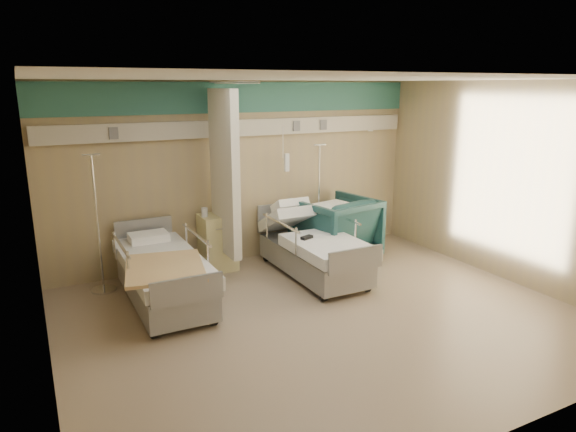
{
  "coord_description": "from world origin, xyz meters",
  "views": [
    {
      "loc": [
        -3.01,
        -4.88,
        2.73
      ],
      "look_at": [
        -0.18,
        0.6,
        1.15
      ],
      "focal_mm": 32.0,
      "sensor_mm": 36.0,
      "label": 1
    }
  ],
  "objects": [
    {
      "name": "bedside_cabinet",
      "position": [
        -0.55,
        2.2,
        0.42
      ],
      "size": [
        0.5,
        0.48,
        0.85
      ],
      "primitive_type": "cube",
      "color": "beige",
      "rests_on": "ground"
    },
    {
      "name": "bed_right",
      "position": [
        0.6,
        1.3,
        0.32
      ],
      "size": [
        1.0,
        2.16,
        0.63
      ],
      "primitive_type": null,
      "color": "silver",
      "rests_on": "ground"
    },
    {
      "name": "room_walls",
      "position": [
        -0.03,
        0.25,
        1.86
      ],
      "size": [
        6.04,
        5.04,
        2.82
      ],
      "color": "tan",
      "rests_on": "ground"
    },
    {
      "name": "waffle_blanket",
      "position": [
        1.22,
        1.74,
        1.06
      ],
      "size": [
        0.7,
        0.65,
        0.07
      ],
      "primitive_type": "cube",
      "rotation": [
        0.0,
        0.0,
        3.35
      ],
      "color": "white",
      "rests_on": "visitor_armchair"
    },
    {
      "name": "toiletry_bag",
      "position": [
        -0.42,
        2.2,
        0.91
      ],
      "size": [
        0.21,
        0.14,
        0.11
      ],
      "primitive_type": "cube",
      "rotation": [
        0.0,
        0.0,
        -0.07
      ],
      "color": "black",
      "rests_on": "bedside_cabinet"
    },
    {
      "name": "white_cup",
      "position": [
        -0.74,
        2.18,
        0.92
      ],
      "size": [
        0.11,
        0.11,
        0.14
      ],
      "primitive_type": "cylinder",
      "rotation": [
        0.0,
        0.0,
        0.14
      ],
      "color": "white",
      "rests_on": "bedside_cabinet"
    },
    {
      "name": "iv_stand_right",
      "position": [
        1.14,
        2.08,
        0.37
      ],
      "size": [
        0.33,
        0.33,
        1.83
      ],
      "rotation": [
        0.0,
        0.0,
        -0.03
      ],
      "color": "silver",
      "rests_on": "ground"
    },
    {
      "name": "iv_stand_left",
      "position": [
        -2.24,
        2.1,
        0.38
      ],
      "size": [
        0.34,
        0.34,
        1.88
      ],
      "rotation": [
        0.0,
        0.0,
        0.01
      ],
      "color": "silver",
      "rests_on": "ground"
    },
    {
      "name": "bed_left",
      "position": [
        -1.6,
        1.3,
        0.32
      ],
      "size": [
        1.0,
        2.16,
        0.63
      ],
      "primitive_type": null,
      "color": "silver",
      "rests_on": "ground"
    },
    {
      "name": "visitor_armchair",
      "position": [
        1.26,
        1.74,
        0.51
      ],
      "size": [
        1.28,
        1.31,
        1.03
      ],
      "primitive_type": "imported",
      "rotation": [
        0.0,
        0.0,
        3.32
      ],
      "color": "#1C4446",
      "rests_on": "ground"
    },
    {
      "name": "ground",
      "position": [
        0.0,
        0.0,
        0.0
      ],
      "size": [
        6.0,
        5.0,
        0.0
      ],
      "primitive_type": "cube",
      "color": "#85715C",
      "rests_on": "ground"
    },
    {
      "name": "call_remote",
      "position": [
        0.4,
        1.14,
        0.65
      ],
      "size": [
        0.2,
        0.14,
        0.04
      ],
      "primitive_type": "cube",
      "rotation": [
        0.0,
        0.0,
        0.33
      ],
      "color": "black",
      "rests_on": "bed_right"
    },
    {
      "name": "tan_blanket",
      "position": [
        -1.69,
        0.84,
        0.65
      ],
      "size": [
        1.08,
        1.26,
        0.04
      ],
      "primitive_type": "cube",
      "rotation": [
        0.0,
        0.0,
        -0.2
      ],
      "color": "tan",
      "rests_on": "bed_left"
    }
  ]
}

